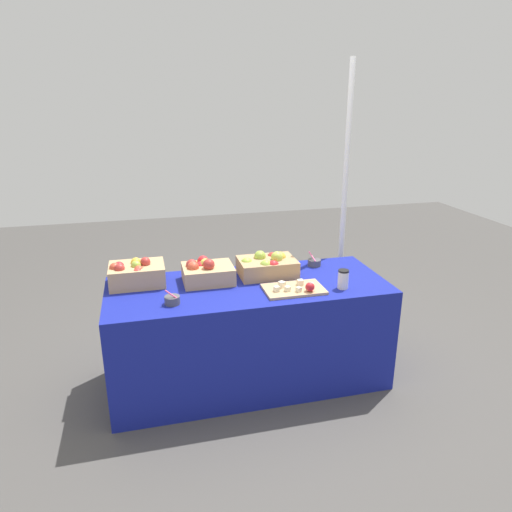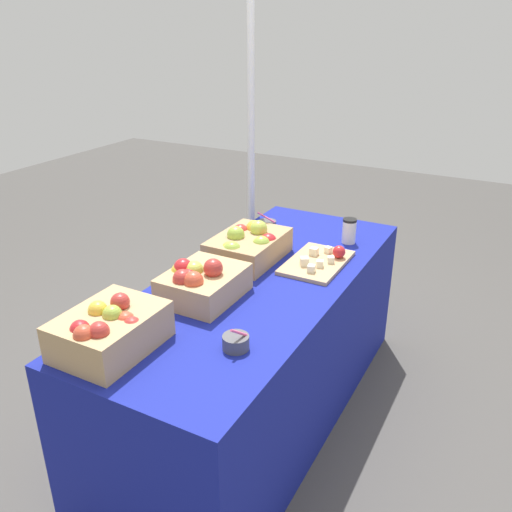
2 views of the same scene
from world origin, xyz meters
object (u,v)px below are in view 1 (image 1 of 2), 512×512
cutting_board_front (295,289)px  apple_crate_middle (206,272)px  sample_bowl_near (314,262)px  tent_pole (344,206)px  sample_bowl_mid (172,300)px  apple_crate_right (267,266)px  coffee_cup (343,279)px  apple_crate_left (136,273)px

cutting_board_front → apple_crate_middle: bearing=150.7°
sample_bowl_near → tent_pole: (0.35, 0.29, 0.35)m
sample_bowl_near → sample_bowl_mid: 1.18m
apple_crate_right → sample_bowl_mid: size_ratio=3.96×
cutting_board_front → coffee_cup: 0.33m
cutting_board_front → tent_pole: size_ratio=0.18×
apple_crate_left → coffee_cup: size_ratio=2.83×
apple_crate_middle → coffee_cup: (0.86, -0.34, -0.01)m
apple_crate_middle → apple_crate_right: apple_crate_middle is taller
sample_bowl_near → coffee_cup: (0.03, -0.46, 0.04)m
apple_crate_middle → coffee_cup: size_ratio=2.64×
cutting_board_front → sample_bowl_near: bearing=55.3°
cutting_board_front → tent_pole: (0.64, 0.72, 0.36)m
sample_bowl_mid → coffee_cup: 1.12m
coffee_cup → tent_pole: (0.32, 0.75, 0.31)m
apple_crate_middle → sample_bowl_mid: 0.41m
apple_crate_right → sample_bowl_near: bearing=14.4°
apple_crate_left → sample_bowl_mid: apple_crate_left is taller
apple_crate_left → sample_bowl_mid: 0.44m
apple_crate_left → sample_bowl_near: (1.30, 0.05, -0.05)m
sample_bowl_near → tent_pole: tent_pole is taller
cutting_board_front → sample_bowl_near: (0.29, 0.43, 0.01)m
apple_crate_right → tent_pole: 0.90m
sample_bowl_mid → tent_pole: size_ratio=0.05×
apple_crate_middle → cutting_board_front: size_ratio=0.87×
apple_crate_left → apple_crate_middle: (0.47, -0.07, -0.01)m
apple_crate_middle → cutting_board_front: 0.62m
apple_crate_left → apple_crate_right: size_ratio=0.91×
apple_crate_middle → tent_pole: size_ratio=0.15×
cutting_board_front → sample_bowl_near: size_ratio=3.80×
apple_crate_left → apple_crate_right: bearing=-3.1°
apple_crate_left → tent_pole: (1.65, 0.35, 0.30)m
coffee_cup → tent_pole: tent_pole is taller
sample_bowl_near → tent_pole: bearing=39.8°
sample_bowl_near → coffee_cup: size_ratio=0.80×
cutting_board_front → sample_bowl_mid: 0.80m
apple_crate_middle → sample_bowl_mid: size_ratio=3.37×
apple_crate_middle → coffee_cup: apple_crate_middle is taller
apple_crate_middle → tent_pole: (1.19, 0.41, 0.30)m
sample_bowl_mid → tent_pole: bearing=26.7°
cutting_board_front → tent_pole: tent_pole is taller
apple_crate_right → apple_crate_left: bearing=176.9°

